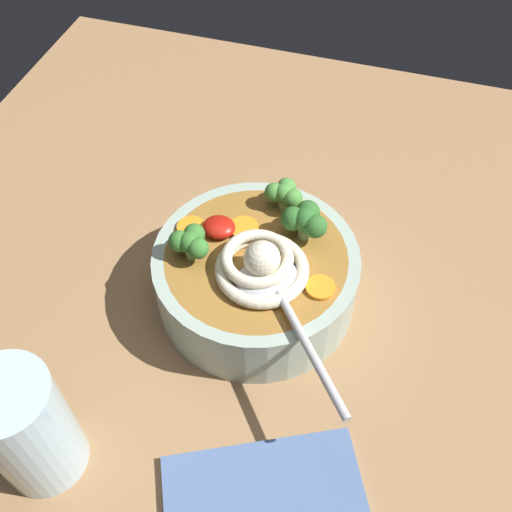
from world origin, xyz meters
TOP-DOWN VIEW (x-y plane):
  - table_slab at (0.00, 0.00)cm, footprint 92.23×92.23cm
  - soup_bowl at (1.85, -0.72)cm, footprint 20.53×20.53cm
  - noodle_pile at (0.86, 1.01)cm, footprint 9.88×9.68cm
  - soup_spoon at (-1.33, 3.11)cm, footprint 13.60×15.41cm
  - chili_sauce_dollop at (6.29, -2.63)cm, footprint 3.31×2.98cm
  - broccoli_floret_right at (-1.95, -4.69)cm, footprint 4.70×4.04cm
  - broccoli_floret_beside_noodles at (1.04, -7.91)cm, footprint 3.96×3.41cm
  - broccoli_floret_rear at (7.86, 1.05)cm, footprint 4.14×3.56cm
  - carrot_slice_center at (9.14, -2.18)cm, footprint 2.90×2.90cm
  - carrot_slice_far at (3.98, -3.56)cm, footprint 2.96×2.96cm
  - carrot_slice_beside_chili at (-1.50, -7.37)cm, footprint 2.40×2.40cm
  - carrot_slice_extra_a at (-5.04, 1.30)cm, footprint 2.80×2.80cm
  - drinking_glass at (14.38, 21.19)cm, footprint 7.18×7.18cm

SIDE VIEW (x-z plane):
  - table_slab at x=0.00cm, z-range 0.00..3.05cm
  - soup_bowl at x=1.85cm, z-range 3.16..10.06cm
  - drinking_glass at x=14.38cm, z-range 3.05..15.89cm
  - carrot_slice_center at x=9.14cm, z-range 9.94..10.36cm
  - carrot_slice_extra_a at x=-5.04cm, z-range 9.94..10.38cm
  - carrot_slice_beside_chili at x=-1.50cm, z-range 9.94..10.41cm
  - carrot_slice_far at x=3.98cm, z-range 9.94..10.52cm
  - chili_sauce_dollop at x=6.29cm, z-range 9.94..11.43cm
  - soup_spoon at x=-1.33cm, z-range 9.94..11.54cm
  - noodle_pile at x=0.86cm, z-range 9.19..13.16cm
  - broccoli_floret_beside_noodles at x=1.04cm, z-range 10.34..13.47cm
  - broccoli_floret_rear at x=7.86cm, z-range 10.36..13.63cm
  - broccoli_floret_right at x=-1.95cm, z-range 10.41..14.13cm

